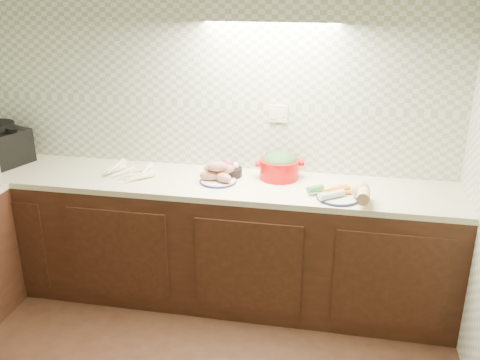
% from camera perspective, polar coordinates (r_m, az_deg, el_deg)
% --- Properties ---
extents(room, '(3.60, 3.60, 2.60)m').
position_cam_1_polar(room, '(2.13, -16.96, 4.14)').
color(room, black).
rests_on(room, ground).
extents(counter, '(3.60, 3.60, 0.90)m').
position_cam_1_polar(counter, '(3.47, -19.88, -10.94)').
color(counter, black).
rests_on(counter, ground).
extents(parsnip_pile, '(0.41, 0.32, 0.08)m').
position_cam_1_polar(parsnip_pile, '(3.80, -11.15, 0.84)').
color(parsnip_pile, beige).
rests_on(parsnip_pile, counter).
extents(sweet_potato_plate, '(0.25, 0.25, 0.15)m').
position_cam_1_polar(sweet_potato_plate, '(3.61, -2.34, 0.59)').
color(sweet_potato_plate, '#161B3B').
rests_on(sweet_potato_plate, counter).
extents(onion_bowl, '(0.17, 0.17, 0.13)m').
position_cam_1_polar(onion_bowl, '(3.72, -1.09, 1.13)').
color(onion_bowl, black).
rests_on(onion_bowl, counter).
extents(dutch_oven, '(0.34, 0.33, 0.19)m').
position_cam_1_polar(dutch_oven, '(3.68, 4.22, 1.56)').
color(dutch_oven, '#BE0606').
rests_on(dutch_oven, counter).
extents(veg_plate, '(0.42, 0.28, 0.13)m').
position_cam_1_polar(veg_plate, '(3.40, 11.39, -1.30)').
color(veg_plate, '#161B3B').
rests_on(veg_plate, counter).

